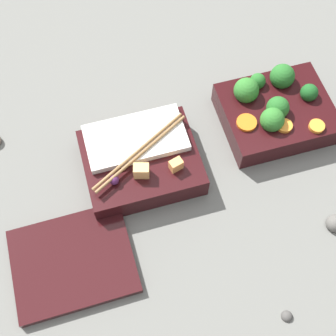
% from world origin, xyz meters
% --- Properties ---
extents(ground_plane, '(3.00, 3.00, 0.00)m').
position_xyz_m(ground_plane, '(0.00, 0.00, 0.00)').
color(ground_plane, slate).
extents(bento_tray_vegetable, '(0.18, 0.15, 0.08)m').
position_xyz_m(bento_tray_vegetable, '(-0.11, -0.02, 0.03)').
color(bento_tray_vegetable, black).
rests_on(bento_tray_vegetable, ground_plane).
extents(bento_tray_rice, '(0.18, 0.15, 0.07)m').
position_xyz_m(bento_tray_rice, '(0.13, 0.01, 0.03)').
color(bento_tray_rice, black).
rests_on(bento_tray_rice, ground_plane).
extents(bento_lid, '(0.18, 0.15, 0.01)m').
position_xyz_m(bento_lid, '(0.27, 0.14, 0.01)').
color(bento_lid, black).
rests_on(bento_lid, ground_plane).
extents(pebble_1, '(0.02, 0.02, 0.02)m').
position_xyz_m(pebble_1, '(-0.01, 0.30, 0.00)').
color(pebble_1, '#474442').
rests_on(pebble_1, ground_plane).
extents(pebble_3, '(0.03, 0.03, 0.03)m').
position_xyz_m(pebble_3, '(-0.13, 0.19, 0.01)').
color(pebble_3, '#595651').
rests_on(pebble_3, ground_plane).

